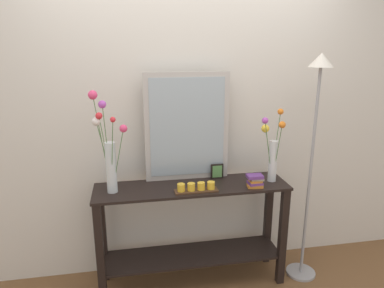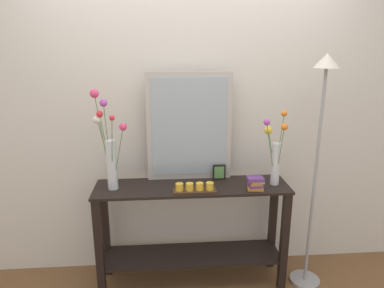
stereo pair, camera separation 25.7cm
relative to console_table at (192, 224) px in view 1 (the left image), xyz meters
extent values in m
cube|color=brown|center=(0.00, 0.00, -0.53)|extent=(7.00, 6.00, 0.02)
cube|color=silver|center=(0.00, 0.31, 0.83)|extent=(6.40, 0.08, 2.70)
cube|color=black|center=(0.00, 0.00, 0.31)|extent=(1.47, 0.38, 0.02)
cube|color=black|center=(0.00, 0.00, -0.28)|extent=(1.41, 0.34, 0.02)
cube|color=black|center=(-0.70, -0.15, -0.11)|extent=(0.06, 0.06, 0.82)
cube|color=black|center=(0.70, -0.15, -0.11)|extent=(0.06, 0.06, 0.82)
cube|color=black|center=(-0.70, 0.15, -0.11)|extent=(0.06, 0.06, 0.82)
cube|color=black|center=(0.70, 0.15, -0.11)|extent=(0.06, 0.06, 0.82)
cube|color=#B7B2AD|center=(-0.01, 0.16, 0.74)|extent=(0.66, 0.03, 0.84)
cube|color=#9EADB7|center=(-0.01, 0.14, 0.74)|extent=(0.58, 0.00, 0.76)
cylinder|color=silver|center=(-0.59, -0.01, 0.51)|extent=(0.08, 0.08, 0.37)
cylinder|color=#4C753D|center=(-0.62, -0.01, 0.60)|extent=(0.10, 0.03, 0.51)
sphere|color=silver|center=(-0.67, -0.02, 0.85)|extent=(0.06, 0.06, 0.06)
cylinder|color=#4C753D|center=(-0.62, -0.02, 0.62)|extent=(0.06, 0.03, 0.55)
sphere|color=red|center=(-0.65, -0.03, 0.89)|extent=(0.05, 0.05, 0.05)
cylinder|color=#4C753D|center=(-0.58, -0.05, 0.61)|extent=(0.05, 0.10, 0.54)
sphere|color=red|center=(-0.55, -0.10, 0.88)|extent=(0.04, 0.04, 0.04)
cylinder|color=#4C753D|center=(-0.64, 0.00, 0.69)|extent=(0.09, 0.03, 0.69)
sphere|color=#EA4275|center=(-0.68, 0.01, 1.03)|extent=(0.06, 0.06, 0.06)
cylinder|color=#4C753D|center=(-0.54, -0.03, 0.57)|extent=(0.10, 0.04, 0.46)
sphere|color=#EA4275|center=(-0.49, -0.05, 0.80)|extent=(0.05, 0.05, 0.05)
cylinder|color=#4C753D|center=(-0.61, 0.00, 0.65)|extent=(0.03, 0.02, 0.62)
sphere|color=#B24CB7|center=(-0.62, 0.01, 0.96)|extent=(0.05, 0.05, 0.05)
cylinder|color=silver|center=(0.64, -0.02, 0.49)|extent=(0.07, 0.07, 0.33)
cylinder|color=#4C753D|center=(0.66, 0.00, 0.61)|extent=(0.05, 0.02, 0.53)
sphere|color=orange|center=(0.68, 0.01, 0.87)|extent=(0.05, 0.05, 0.05)
cylinder|color=#4C753D|center=(0.58, -0.04, 0.58)|extent=(0.11, 0.05, 0.48)
sphere|color=#B24CB7|center=(0.53, -0.06, 0.82)|extent=(0.05, 0.05, 0.05)
cylinder|color=#4C753D|center=(0.61, 0.00, 0.54)|extent=(0.07, 0.05, 0.40)
sphere|color=yellow|center=(0.58, 0.03, 0.74)|extent=(0.06, 0.06, 0.06)
cylinder|color=#4C753D|center=(0.65, -0.06, 0.57)|extent=(0.02, 0.08, 0.45)
sphere|color=orange|center=(0.65, -0.10, 0.79)|extent=(0.05, 0.05, 0.05)
cube|color=#472D1C|center=(0.01, -0.11, 0.33)|extent=(0.32, 0.09, 0.01)
cylinder|color=gold|center=(-0.10, -0.11, 0.36)|extent=(0.06, 0.06, 0.05)
cylinder|color=gold|center=(-0.03, -0.11, 0.36)|extent=(0.06, 0.06, 0.05)
cylinder|color=gold|center=(0.05, -0.11, 0.36)|extent=(0.06, 0.06, 0.05)
cylinder|color=gold|center=(0.12, -0.11, 0.36)|extent=(0.06, 0.06, 0.05)
cube|color=black|center=(0.22, 0.11, 0.38)|extent=(0.10, 0.01, 0.12)
cube|color=#5A944E|center=(0.22, 0.11, 0.38)|extent=(0.08, 0.00, 0.10)
cube|color=orange|center=(0.46, -0.12, 0.33)|extent=(0.12, 0.08, 0.02)
cube|color=#663884|center=(0.46, -0.10, 0.35)|extent=(0.11, 0.09, 0.02)
cube|color=orange|center=(0.46, -0.11, 0.37)|extent=(0.09, 0.07, 0.02)
cube|color=#B2A893|center=(0.48, -0.11, 0.39)|extent=(0.10, 0.08, 0.02)
cube|color=#663884|center=(0.46, -0.11, 0.41)|extent=(0.12, 0.09, 0.02)
cylinder|color=#9E9EA3|center=(0.92, -0.08, -0.51)|extent=(0.24, 0.24, 0.02)
cylinder|color=#9E9EA3|center=(0.92, -0.08, 0.35)|extent=(0.02, 0.02, 1.70)
cone|color=beige|center=(0.92, -0.08, 1.25)|extent=(0.18, 0.18, 0.10)
camera|label=1|loc=(-0.45, -2.43, 1.35)|focal=32.76mm
camera|label=2|loc=(-0.20, -2.47, 1.35)|focal=32.76mm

